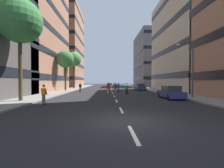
% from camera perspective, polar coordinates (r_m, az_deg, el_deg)
% --- Properties ---
extents(ground_plane, '(170.21, 170.21, 0.00)m').
position_cam_1_polar(ground_plane, '(36.37, -0.39, -2.16)').
color(ground_plane, black).
extents(sidewalk_left, '(3.74, 78.01, 0.14)m').
position_cam_1_polar(sidewalk_left, '(40.80, -14.18, -1.74)').
color(sidewalk_left, gray).
rests_on(sidewalk_left, ground_plane).
extents(sidewalk_right, '(3.74, 78.01, 0.14)m').
position_cam_1_polar(sidewalk_right, '(41.29, 12.93, -1.70)').
color(sidewalk_right, gray).
rests_on(sidewalk_right, ground_plane).
extents(lane_markings, '(0.16, 67.20, 0.01)m').
position_cam_1_polar(lane_markings, '(38.49, -0.49, -1.98)').
color(lane_markings, silver).
rests_on(lane_markings, ground_plane).
extents(building_left_mid, '(17.30, 21.66, 36.97)m').
position_cam_1_polar(building_left_mid, '(41.04, -32.75, 24.64)').
color(building_left_mid, '#9E6B51').
rests_on(building_left_mid, ground_plane).
extents(building_left_far, '(17.30, 20.11, 30.63)m').
position_cam_1_polar(building_left_far, '(65.64, -19.35, 12.77)').
color(building_left_far, '#9E6B51').
rests_on(building_left_far, ground_plane).
extents(building_right_mid, '(17.30, 19.94, 20.93)m').
position_cam_1_polar(building_right_mid, '(39.59, 31.19, 13.32)').
color(building_right_mid, '#B2A893').
rests_on(building_right_mid, ground_plane).
extents(building_right_far, '(17.30, 19.65, 20.89)m').
position_cam_1_polar(building_right_far, '(65.47, 16.99, 8.48)').
color(building_right_far, slate).
rests_on(building_right_far, ground_plane).
extents(parked_car_near, '(1.82, 4.40, 1.52)m').
position_cam_1_polar(parked_car_near, '(19.49, 20.92, -3.02)').
color(parked_car_near, navy).
rests_on(parked_car_near, ground_plane).
extents(parked_car_mid, '(1.82, 4.40, 1.52)m').
position_cam_1_polar(parked_car_mid, '(35.27, 10.39, -1.15)').
color(parked_car_mid, navy).
rests_on(parked_car_mid, ground_plane).
extents(street_tree_near, '(3.81, 3.81, 9.56)m').
position_cam_1_polar(street_tree_near, '(41.93, -13.99, 8.83)').
color(street_tree_near, '#4C3823').
rests_on(street_tree_near, sidewalk_left).
extents(street_tree_mid, '(4.34, 4.34, 10.06)m').
position_cam_1_polar(street_tree_mid, '(18.75, -31.05, 19.32)').
color(street_tree_mid, '#4C3823').
rests_on(street_tree_mid, sidewalk_left).
extents(street_tree_far, '(3.54, 3.54, 8.26)m').
position_cam_1_polar(street_tree_far, '(33.76, -16.94, 8.71)').
color(street_tree_far, '#4C3823').
rests_on(street_tree_far, sidewalk_left).
extents(streetlamp_right, '(2.13, 0.30, 6.50)m').
position_cam_1_polar(streetlamp_right, '(20.63, 26.91, 6.72)').
color(streetlamp_right, '#3F3F44').
rests_on(streetlamp_right, sidewalk_right).
extents(skater_0, '(0.57, 0.92, 1.78)m').
position_cam_1_polar(skater_0, '(29.13, -1.06, -0.98)').
color(skater_0, brown).
rests_on(skater_0, ground_plane).
extents(skater_1, '(0.53, 0.90, 1.78)m').
position_cam_1_polar(skater_1, '(39.06, -1.50, -0.49)').
color(skater_1, brown).
rests_on(skater_1, ground_plane).
extents(skater_2, '(0.56, 0.92, 1.78)m').
position_cam_1_polar(skater_2, '(40.31, 0.88, -0.44)').
color(skater_2, brown).
rests_on(skater_2, ground_plane).
extents(skater_3, '(0.55, 0.92, 1.78)m').
position_cam_1_polar(skater_3, '(43.08, -0.48, -0.30)').
color(skater_3, brown).
rests_on(skater_3, ground_plane).
extents(skater_4, '(0.54, 0.91, 1.78)m').
position_cam_1_polar(skater_4, '(23.22, 5.45, -1.59)').
color(skater_4, brown).
rests_on(skater_4, ground_plane).
extents(skater_5, '(0.57, 0.92, 1.78)m').
position_cam_1_polar(skater_5, '(14.83, -24.02, -3.21)').
color(skater_5, brown).
rests_on(skater_5, ground_plane).
extents(skater_6, '(0.57, 0.92, 1.78)m').
position_cam_1_polar(skater_6, '(29.61, 2.43, -0.95)').
color(skater_6, brown).
rests_on(skater_6, ground_plane).
extents(skater_7, '(0.54, 0.91, 1.78)m').
position_cam_1_polar(skater_7, '(29.89, -11.71, -1.01)').
color(skater_7, brown).
rests_on(skater_7, ground_plane).
extents(skater_8, '(0.55, 0.91, 1.78)m').
position_cam_1_polar(skater_8, '(24.37, -1.49, -1.46)').
color(skater_8, brown).
rests_on(skater_8, ground_plane).
extents(skater_9, '(0.56, 0.92, 1.78)m').
position_cam_1_polar(skater_9, '(37.66, 1.45, -0.51)').
color(skater_9, brown).
rests_on(skater_9, ground_plane).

